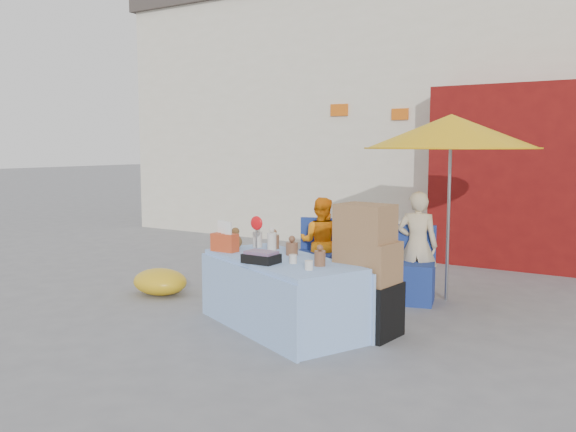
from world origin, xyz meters
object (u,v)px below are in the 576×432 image
Objects in this scene: vendor_orange at (321,242)px; umbrella at (451,132)px; chair_left at (315,268)px; market_table at (281,292)px; box_stack at (367,275)px; vendor_beige at (417,246)px; chair_right at (412,280)px.

vendor_orange is 0.53× the size of umbrella.
vendor_orange reaches higher than chair_left.
box_stack is (0.78, 0.25, 0.21)m from market_table.
vendor_orange is 0.91× the size of box_stack.
vendor_beige reaches higher than box_stack.
market_table is 2.30× the size of chair_left.
chair_left is 1.31m from vendor_beige.
vendor_beige reaches higher than market_table.
box_stack is at bearing -60.60° from chair_left.
market_table is at bearing -162.18° from box_stack.
chair_right is 1.69m from umbrella.
chair_left is 1.93m from box_stack.
market_table is at bearing -117.92° from umbrella.
chair_left is at bearing 133.35° from market_table.
chair_left is 0.33m from vendor_orange.
vendor_beige is (0.71, 1.75, 0.27)m from market_table.
chair_left is at bearing -8.82° from vendor_beige.
box_stack is (0.08, -1.36, 0.31)m from chair_right.
vendor_orange reaches higher than chair_right.
vendor_orange is at bearing -174.47° from umbrella.
market_table is 1.84m from vendor_orange.
box_stack reaches higher than chair_left.
vendor_orange is (-0.54, 1.75, 0.21)m from market_table.
box_stack is (-0.22, -1.65, -1.33)m from umbrella.
market_table reaches higher than chair_right.
market_table is at bearing 53.06° from vendor_beige.
chair_left is 0.76× the size of vendor_orange.
umbrella is at bearing 28.17° from chair_right.
market_table is at bearing 92.35° from vendor_orange.
box_stack is at bearing -97.72° from umbrella.
vendor_orange is 0.90× the size of vendor_beige.
box_stack reaches higher than vendor_orange.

